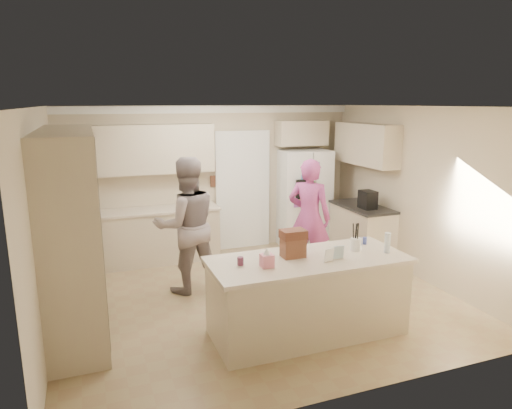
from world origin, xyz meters
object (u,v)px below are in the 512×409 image
object	(u,v)px
utensil_crock	(356,244)
teen_girl	(309,217)
refrigerator	(303,198)
tissue_box	(267,261)
teen_boy	(187,225)
island_base	(307,298)
dollhouse_body	(293,248)
coffee_maker	(368,200)

from	to	relation	value
utensil_crock	teen_girl	distance (m)	1.67
refrigerator	utensil_crock	world-z (taller)	refrigerator
refrigerator	tissue_box	xyz separation A→B (m)	(-2.01, -3.20, 0.10)
refrigerator	teen_boy	bearing A→B (deg)	-145.76
island_base	utensil_crock	world-z (taller)	utensil_crock
island_base	dollhouse_body	xyz separation A→B (m)	(-0.15, 0.10, 0.60)
teen_boy	teen_girl	xyz separation A→B (m)	(1.91, -0.02, -0.05)
tissue_box	teen_boy	bearing A→B (deg)	104.88
tissue_box	coffee_maker	bearing A→B (deg)	37.57
coffee_maker	dollhouse_body	distance (m)	2.84
refrigerator	dollhouse_body	distance (m)	3.41
coffee_maker	utensil_crock	world-z (taller)	coffee_maker
teen_boy	tissue_box	bearing A→B (deg)	101.22
tissue_box	teen_girl	distance (m)	2.30
dollhouse_body	teen_girl	size ratio (longest dim) A/B	0.14
utensil_crock	teen_boy	size ratio (longest dim) A/B	0.08
refrigerator	coffee_maker	bearing A→B (deg)	-58.53
teen_girl	dollhouse_body	bearing A→B (deg)	99.61
island_base	teen_boy	size ratio (longest dim) A/B	1.14
utensil_crock	tissue_box	xyz separation A→B (m)	(-1.20, -0.15, -0.00)
refrigerator	dollhouse_body	xyz separation A→B (m)	(-1.61, -3.00, 0.14)
tissue_box	utensil_crock	bearing A→B (deg)	7.13
coffee_maker	dollhouse_body	world-z (taller)	coffee_maker
teen_boy	teen_girl	bearing A→B (deg)	175.75
island_base	teen_girl	distance (m)	1.97
utensil_crock	tissue_box	distance (m)	1.21
refrigerator	island_base	world-z (taller)	refrigerator
island_base	tissue_box	bearing A→B (deg)	-169.70
refrigerator	utensil_crock	size ratio (longest dim) A/B	12.00
island_base	teen_boy	world-z (taller)	teen_boy
refrigerator	teen_boy	size ratio (longest dim) A/B	0.93
coffee_maker	teen_girl	world-z (taller)	teen_girl
coffee_maker	island_base	world-z (taller)	coffee_maker
utensil_crock	dollhouse_body	size ratio (longest dim) A/B	0.58
refrigerator	teen_boy	xyz separation A→B (m)	(-2.49, -1.38, 0.06)
refrigerator	tissue_box	size ratio (longest dim) A/B	12.86
utensil_crock	island_base	bearing A→B (deg)	-175.60
coffee_maker	teen_boy	bearing A→B (deg)	-176.77
island_base	coffee_maker	bearing A→B (deg)	42.83
refrigerator	coffee_maker	world-z (taller)	refrigerator
coffee_maker	dollhouse_body	size ratio (longest dim) A/B	1.15
island_base	dollhouse_body	size ratio (longest dim) A/B	8.46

